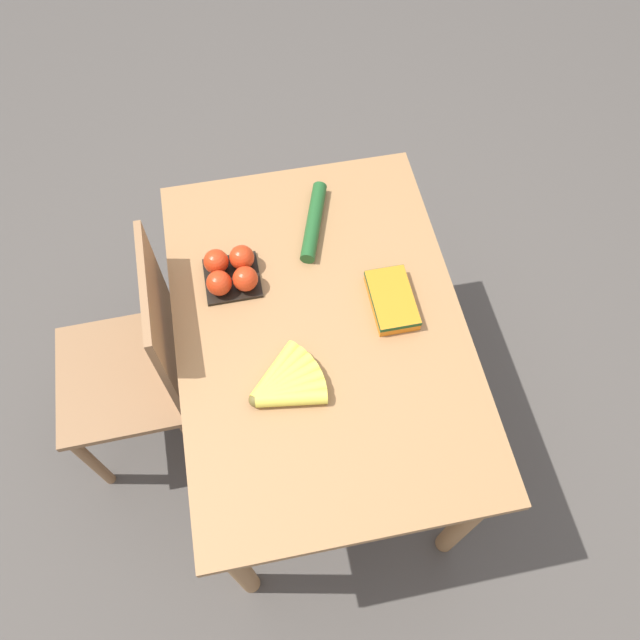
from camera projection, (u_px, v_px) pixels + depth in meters
name	position (u px, v px, depth m)	size (l,w,h in m)	color
ground_plane	(320.00, 422.00, 2.38)	(12.00, 12.00, 0.00)	#4C4742
dining_table	(320.00, 345.00, 1.82)	(1.15, 0.79, 0.77)	#9E7044
chair	(140.00, 366.00, 1.96)	(0.43, 0.41, 0.95)	#8E6642
banana_bunch	(285.00, 384.00, 1.60)	(0.19, 0.20, 0.04)	brown
tomato_pack	(231.00, 271.00, 1.75)	(0.16, 0.16, 0.08)	black
carrot_bag	(392.00, 299.00, 1.72)	(0.19, 0.11, 0.04)	orange
cucumber_near	(314.00, 221.00, 1.86)	(0.28, 0.13, 0.04)	#1E5123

